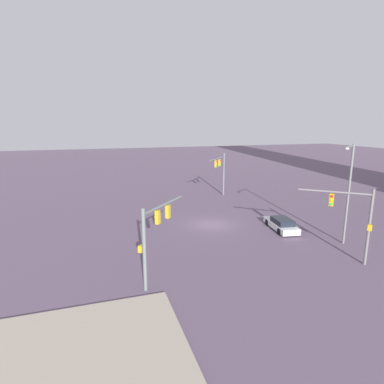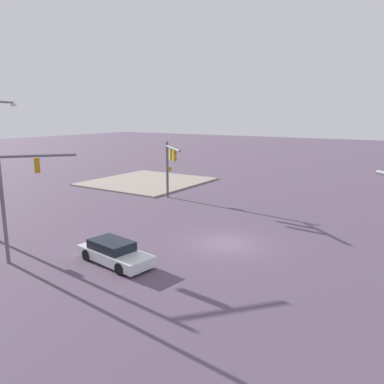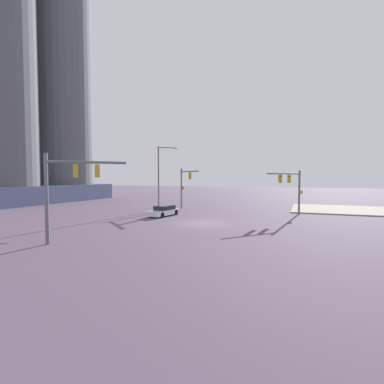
{
  "view_description": "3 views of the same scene",
  "coord_description": "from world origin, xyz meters",
  "px_view_note": "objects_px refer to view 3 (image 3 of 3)",
  "views": [
    {
      "loc": [
        29.27,
        -11.65,
        10.39
      ],
      "look_at": [
        -2.4,
        -1.37,
        3.09
      ],
      "focal_mm": 29.27,
      "sensor_mm": 36.0,
      "label": 1
    },
    {
      "loc": [
        -10.39,
        20.07,
        7.97
      ],
      "look_at": [
        1.19,
        2.1,
        3.54
      ],
      "focal_mm": 35.3,
      "sensor_mm": 36.0,
      "label": 2
    },
    {
      "loc": [
        -27.78,
        -9.68,
        4.6
      ],
      "look_at": [
        0.18,
        1.08,
        3.09
      ],
      "focal_mm": 27.91,
      "sensor_mm": 36.0,
      "label": 3
    }
  ],
  "objects_px": {
    "traffic_signal_near_corner": "(185,182)",
    "sedan_car_approaching": "(164,211)",
    "streetlamp_curved_arm": "(161,173)",
    "traffic_signal_opposite_side": "(292,185)",
    "traffic_signal_cross_street": "(67,183)"
  },
  "relations": [
    {
      "from": "traffic_signal_near_corner",
      "to": "sedan_car_approaching",
      "type": "bearing_deg",
      "value": -44.98
    },
    {
      "from": "streetlamp_curved_arm",
      "to": "sedan_car_approaching",
      "type": "distance_m",
      "value": 7.34
    },
    {
      "from": "streetlamp_curved_arm",
      "to": "sedan_car_approaching",
      "type": "relative_size",
      "value": 1.79
    },
    {
      "from": "traffic_signal_opposite_side",
      "to": "sedan_car_approaching",
      "type": "height_order",
      "value": "traffic_signal_opposite_side"
    },
    {
      "from": "streetlamp_curved_arm",
      "to": "traffic_signal_near_corner",
      "type": "bearing_deg",
      "value": 18.44
    },
    {
      "from": "traffic_signal_near_corner",
      "to": "streetlamp_curved_arm",
      "type": "bearing_deg",
      "value": -86.23
    },
    {
      "from": "streetlamp_curved_arm",
      "to": "sedan_car_approaching",
      "type": "xyz_separation_m",
      "value": [
        -5.01,
        -2.91,
        -4.5
      ]
    },
    {
      "from": "traffic_signal_cross_street",
      "to": "streetlamp_curved_arm",
      "type": "bearing_deg",
      "value": 51.53
    },
    {
      "from": "traffic_signal_near_corner",
      "to": "traffic_signal_cross_street",
      "type": "xyz_separation_m",
      "value": [
        -23.34,
        -0.71,
        0.34
      ]
    },
    {
      "from": "traffic_signal_opposite_side",
      "to": "traffic_signal_near_corner",
      "type": "bearing_deg",
      "value": -54.6
    },
    {
      "from": "traffic_signal_cross_street",
      "to": "sedan_car_approaching",
      "type": "relative_size",
      "value": 1.27
    },
    {
      "from": "traffic_signal_near_corner",
      "to": "traffic_signal_opposite_side",
      "type": "height_order",
      "value": "traffic_signal_near_corner"
    },
    {
      "from": "traffic_signal_near_corner",
      "to": "sedan_car_approaching",
      "type": "xyz_separation_m",
      "value": [
        -8.07,
        -0.61,
        -3.28
      ]
    },
    {
      "from": "traffic_signal_cross_street",
      "to": "sedan_car_approaching",
      "type": "xyz_separation_m",
      "value": [
        15.27,
        0.1,
        -3.61
      ]
    },
    {
      "from": "traffic_signal_near_corner",
      "to": "sedan_car_approaching",
      "type": "distance_m",
      "value": 8.73
    }
  ]
}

